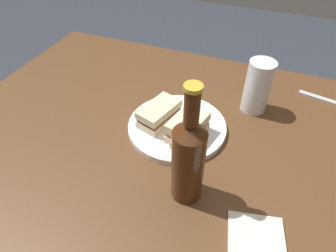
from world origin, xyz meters
TOP-DOWN VIEW (x-y plane):
  - dining_table at (0.00, 0.00)m, footprint 1.21×0.96m
  - plate at (-0.03, -0.06)m, footprint 0.27×0.27m
  - sandwich_half_left at (0.02, -0.05)m, footprint 0.10×0.13m
  - sandwich_half_right at (-0.07, -0.03)m, footprint 0.10×0.12m
  - potato_wedge_front at (-0.05, -0.02)m, footprint 0.05×0.03m
  - potato_wedge_middle at (-0.07, 0.02)m, footprint 0.06×0.05m
  - potato_wedge_back at (-0.05, 0.01)m, footprint 0.03×0.05m
  - potato_wedge_left_edge at (0.01, -0.04)m, footprint 0.04×0.04m
  - pint_glass at (-0.21, -0.23)m, footprint 0.07×0.07m
  - cider_bottle at (-0.12, 0.13)m, footprint 0.07×0.07m
  - napkin at (-0.28, 0.18)m, footprint 0.13×0.11m
  - fork at (-0.43, -0.34)m, footprint 0.18×0.05m

SIDE VIEW (x-z plane):
  - dining_table at x=0.00m, z-range 0.00..0.72m
  - fork at x=-0.43m, z-range 0.72..0.73m
  - napkin at x=-0.28m, z-range 0.72..0.73m
  - plate at x=-0.03m, z-range 0.72..0.74m
  - potato_wedge_left_edge at x=0.01m, z-range 0.74..0.75m
  - potato_wedge_back at x=-0.05m, z-range 0.74..0.75m
  - potato_wedge_front at x=-0.05m, z-range 0.74..0.76m
  - potato_wedge_middle at x=-0.07m, z-range 0.74..0.76m
  - sandwich_half_left at x=0.02m, z-range 0.74..0.79m
  - sandwich_half_right at x=-0.07m, z-range 0.74..0.79m
  - pint_glass at x=-0.21m, z-range 0.71..0.87m
  - cider_bottle at x=-0.12m, z-range 0.69..0.98m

